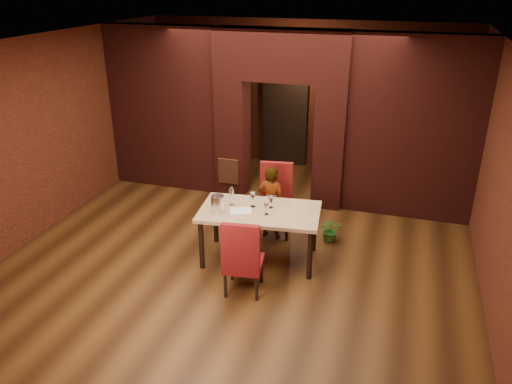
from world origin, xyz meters
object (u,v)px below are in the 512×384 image
Objects in this scene: potted_plant at (331,230)px; chair_near at (244,254)px; wine_glass_c at (266,209)px; water_bottle at (232,196)px; person_seated at (271,203)px; wine_bucket at (218,204)px; chair_far at (275,201)px; wine_glass_a at (253,200)px; dining_table at (260,235)px; wine_glass_b at (271,202)px.

chair_near is at bearing -117.75° from potted_plant.
water_bottle is at bearing 165.15° from wine_glass_c.
person_seated reaches higher than wine_glass_c.
wine_bucket reaches higher than wine_glass_c.
person_seated reaches higher than chair_far.
wine_glass_a is at bearing 5.15° from water_bottle.
dining_table is at bearing -137.05° from potted_plant.
person_seated is 5.09× the size of wine_bucket.
wine_glass_b reaches higher than dining_table.
wine_glass_a is 0.77× the size of water_bottle.
chair_near is 2.80× the size of potted_plant.
chair_far is 1.06× the size of chair_near.
wine_bucket is at bearing -127.30° from chair_far.
chair_far reaches higher than wine_glass_b.
chair_far reaches higher than potted_plant.
potted_plant is at bearing -125.73° from chair_near.
water_bottle is (-0.46, -0.81, 0.38)m from chair_far.
wine_bucket reaches higher than wine_glass_b.
wine_glass_c is at bearing -44.76° from dining_table.
chair_near is (0.04, -1.72, -0.04)m from chair_far.
person_seated is (-0.03, 0.74, 0.21)m from dining_table.
chair_far is 4.10× the size of water_bottle.
wine_glass_c is 0.45× the size of potted_plant.
chair_far is 1.03m from wine_glass_c.
wine_glass_a reaches higher than dining_table.
wine_glass_b is at bearing -88.35° from chair_far.
wine_glass_c is (0.13, -0.97, 0.32)m from chair_far.
person_seated is 5.50× the size of wine_glass_a.
chair_far is at bearing -96.82° from chair_near.
wine_glass_a is 0.28m from wine_glass_b.
chair_far is 4.90× the size of wine_bucket.
wine_glass_c is (0.10, 0.76, 0.36)m from chair_near.
wine_bucket is at bearing -113.75° from water_bottle.
water_bottle reaches higher than potted_plant.
dining_table is at bearing -136.59° from wine_glass_b.
water_bottle is at bearing 62.83° from person_seated.
wine_bucket is (-0.62, 0.64, 0.39)m from chair_near.
chair_far is at bearing -178.71° from potted_plant.
wine_glass_a is 0.33m from water_bottle.
wine_bucket is at bearing -145.93° from wine_glass_a.
person_seated is 0.70m from wine_glass_b.
chair_far is (-0.00, 0.86, 0.18)m from dining_table.
chair_far is 6.58× the size of wine_glass_c.
wine_bucket is at bearing -54.19° from chair_near.
chair_far is 1.03m from potted_plant.
person_seated reaches higher than wine_glass_a.
wine_bucket is (-0.45, -0.30, 0.01)m from wine_glass_a.
dining_table is 1.42× the size of person_seated.
water_bottle is (0.12, 0.27, 0.02)m from wine_bucket.
wine_bucket is (-0.55, -0.95, 0.33)m from person_seated.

